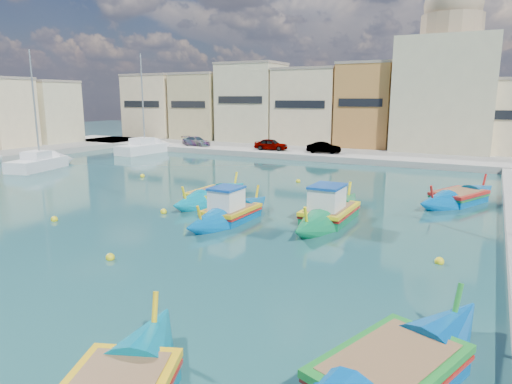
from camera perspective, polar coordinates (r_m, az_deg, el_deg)
The scene contains 13 objects.
ground at distance 22.41m, azimuth -16.44°, elevation -5.34°, with size 160.00×160.00×0.00m, color #174145.
north_quay at distance 50.02m, azimuth 9.73°, elevation 4.62°, with size 80.00×8.00×0.60m, color gray.
north_townhouses at distance 55.33m, azimuth 18.99°, elevation 9.71°, with size 83.20×7.87×10.19m.
church_block at distance 55.57m, azimuth 22.80°, elevation 12.97°, with size 10.00×10.00×19.10m.
parked_cars at distance 51.88m, azimuth -0.02°, elevation 6.03°, with size 20.06×2.09×1.26m.
luzzu_turquoise_cabin at distance 24.40m, azimuth 9.19°, elevation -2.70°, with size 2.23×9.62×3.08m.
luzzu_blue_cabin at distance 24.24m, azimuth -3.16°, elevation -2.72°, with size 2.16×8.05×2.83m.
luzzu_cyan_mid at distance 30.80m, azimuth 24.01°, elevation -0.74°, with size 5.49×8.82×2.59m.
luzzu_green at distance 28.61m, azimuth -5.48°, elevation -0.66°, with size 2.24×7.99×2.50m.
luzzu_blue_south at distance 11.45m, azimuth 16.40°, elevation -21.16°, with size 5.12×9.41×2.67m.
yacht_north at distance 55.81m, azimuth -12.64°, elevation 5.42°, with size 2.94×9.13×12.06m.
yacht_midnorth at distance 46.65m, azimuth -24.35°, elevation 3.41°, with size 4.14×8.28×11.27m.
mooring_buoys at distance 26.57m, azimuth -7.42°, elevation -2.09°, with size 24.06×19.54×0.36m.
Camera 1 is at (15.06, -15.31, 6.42)m, focal length 32.00 mm.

